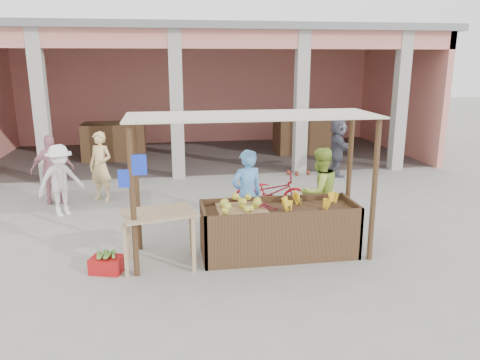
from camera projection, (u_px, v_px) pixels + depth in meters
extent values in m
plane|color=gray|center=(250.00, 256.00, 7.94)|extent=(60.00, 60.00, 0.00)
cube|color=tan|center=(198.00, 91.00, 18.33)|extent=(14.00, 0.20, 4.00)
cube|color=tan|center=(398.00, 95.00, 16.63)|extent=(0.20, 6.00, 4.00)
cube|color=tan|center=(212.00, 39.00, 12.40)|extent=(14.00, 0.30, 0.50)
cube|color=slate|center=(203.00, 31.00, 15.03)|extent=(14.40, 6.40, 0.20)
cube|color=#ABA69D|center=(41.00, 108.00, 12.14)|extent=(0.35, 0.35, 4.00)
cube|color=#ABA69D|center=(177.00, 106.00, 12.68)|extent=(0.35, 0.35, 4.00)
cube|color=#ABA69D|center=(301.00, 104.00, 13.22)|extent=(0.35, 0.35, 4.00)
cube|color=#ABA69D|center=(400.00, 102.00, 13.69)|extent=(0.35, 0.35, 4.00)
cube|color=#513A20|center=(115.00, 141.00, 15.45)|extent=(2.00, 1.20, 1.20)
cube|color=#513A20|center=(304.00, 136.00, 16.45)|extent=(2.00, 1.20, 1.20)
cube|color=#513A20|center=(279.00, 232.00, 7.92)|extent=(2.60, 0.95, 0.80)
cylinder|color=#513A20|center=(133.00, 203.00, 6.93)|extent=(0.09, 0.09, 2.35)
cylinder|color=#513A20|center=(374.00, 191.00, 7.52)|extent=(0.09, 0.09, 2.35)
cylinder|color=#513A20|center=(137.00, 184.00, 7.94)|extent=(0.09, 0.09, 2.35)
cylinder|color=#513A20|center=(349.00, 176.00, 8.52)|extent=(0.09, 0.09, 2.35)
cube|color=beige|center=(253.00, 115.00, 7.43)|extent=(4.00, 1.35, 0.03)
cube|color=#1731C4|center=(139.00, 165.00, 6.81)|extent=(0.22, 0.08, 0.30)
cube|color=#1731C4|center=(124.00, 178.00, 6.82)|extent=(0.18, 0.07, 0.26)
cube|color=#99744F|center=(242.00, 210.00, 7.71)|extent=(0.80, 0.70, 0.06)
ellipsoid|color=gold|center=(242.00, 204.00, 7.68)|extent=(0.69, 0.60, 0.15)
ellipsoid|color=maroon|center=(264.00, 207.00, 7.72)|extent=(0.43, 0.35, 0.14)
cube|color=tan|center=(159.00, 213.00, 7.35)|extent=(1.27, 0.99, 0.04)
cube|color=tan|center=(126.00, 250.00, 7.07)|extent=(0.06, 0.06, 0.87)
cube|color=tan|center=(194.00, 246.00, 7.23)|extent=(0.06, 0.06, 0.87)
cube|color=tan|center=(129.00, 235.00, 7.70)|extent=(0.06, 0.06, 0.87)
cube|color=tan|center=(191.00, 231.00, 7.86)|extent=(0.06, 0.06, 0.87)
cube|color=#AD1213|center=(107.00, 265.00, 7.31)|extent=(0.56, 0.47, 0.25)
ellipsoid|color=maroon|center=(297.00, 166.00, 13.24)|extent=(0.45, 0.45, 0.61)
ellipsoid|color=maroon|center=(309.00, 165.00, 13.34)|extent=(0.45, 0.45, 0.61)
ellipsoid|color=maroon|center=(300.00, 163.00, 13.56)|extent=(0.45, 0.45, 0.61)
ellipsoid|color=maroon|center=(289.00, 165.00, 13.35)|extent=(0.45, 0.45, 0.61)
imported|color=#579FE9|center=(247.00, 192.00, 8.47)|extent=(0.79, 0.66, 1.80)
imported|color=#A6C845|center=(319.00, 190.00, 8.70)|extent=(0.97, 0.75, 1.76)
imported|color=maroon|center=(271.00, 191.00, 10.19)|extent=(0.95, 1.76, 0.87)
imported|color=white|center=(60.00, 178.00, 9.81)|extent=(1.17, 1.04, 1.65)
imported|color=#C67E8A|center=(52.00, 167.00, 10.61)|extent=(1.11, 0.78, 1.70)
imported|color=#4D4D5A|center=(338.00, 145.00, 13.19)|extent=(0.84, 1.69, 1.76)
imported|color=#E6C17B|center=(101.00, 165.00, 10.87)|extent=(0.79, 0.74, 1.69)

